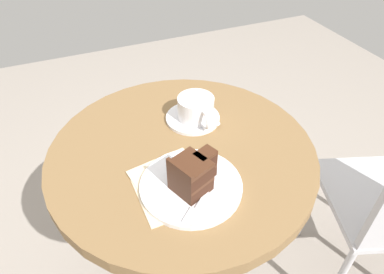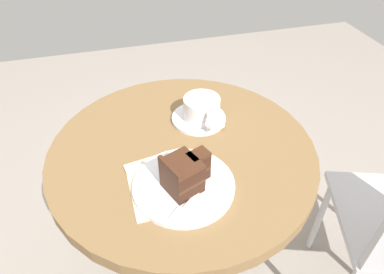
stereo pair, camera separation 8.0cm
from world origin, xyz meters
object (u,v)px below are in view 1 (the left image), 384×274
at_px(cake_slice, 193,174).
at_px(napkin, 173,183).
at_px(teaspoon, 212,117).
at_px(cake_plate, 191,186).
at_px(fork, 200,202).
at_px(coffee_cup, 196,108).
at_px(saucer, 193,118).

bearing_deg(cake_slice, napkin, -136.69).
bearing_deg(teaspoon, napkin, -44.20).
distance_m(cake_plate, fork, 0.06).
bearing_deg(napkin, coffee_cup, 144.48).
height_order(coffee_cup, teaspoon, coffee_cup).
distance_m(cake_slice, napkin, 0.07).
bearing_deg(cake_plate, coffee_cup, 154.18).
xyz_separation_m(saucer, cake_slice, (0.23, -0.10, 0.05)).
relative_size(saucer, cake_slice, 1.32).
height_order(cake_slice, fork, cake_slice).
height_order(saucer, fork, fork).
distance_m(cake_plate, napkin, 0.04).
bearing_deg(coffee_cup, cake_plate, -25.82).
xyz_separation_m(coffee_cup, napkin, (0.19, -0.14, -0.04)).
bearing_deg(saucer, cake_slice, -22.91).
bearing_deg(coffee_cup, teaspoon, 66.12).
bearing_deg(cake_plate, fork, -2.90).
distance_m(cake_plate, cake_slice, 0.05).
bearing_deg(cake_slice, cake_plate, 179.56).
xyz_separation_m(saucer, fork, (0.28, -0.10, 0.01)).
xyz_separation_m(teaspoon, fork, (0.25, -0.15, 0.00)).
distance_m(coffee_cup, fork, 0.29).
bearing_deg(fork, napkin, -111.06).
xyz_separation_m(coffee_cup, fork, (0.27, -0.11, -0.03)).
relative_size(cake_slice, fork, 0.85).
bearing_deg(fork, cake_plate, -134.15).
xyz_separation_m(saucer, coffee_cup, (0.01, 0.01, 0.04)).
height_order(coffee_cup, napkin, coffee_cup).
distance_m(saucer, napkin, 0.24).
bearing_deg(coffee_cup, cake_slice, -24.90).
relative_size(cake_plate, napkin, 1.15).
distance_m(coffee_cup, cake_plate, 0.24).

